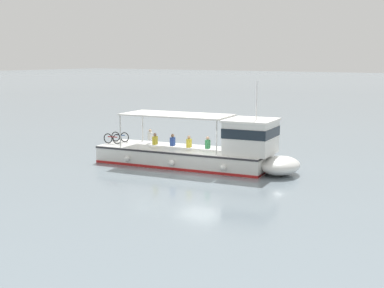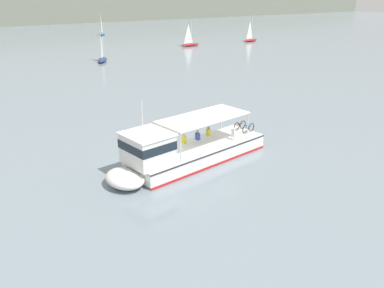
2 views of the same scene
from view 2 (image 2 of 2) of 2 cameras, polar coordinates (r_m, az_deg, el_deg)
The scene contains 6 objects.
ground_plane at distance 28.60m, azimuth -3.97°, elevation -2.41°, with size 400.00×400.00×0.00m, color gray.
ferry_main at distance 27.28m, azimuth -1.60°, elevation -1.26°, with size 13.03×4.89×5.32m.
sailboat_outer_anchorage at distance 115.68m, azimuth -12.87°, elevation 15.39°, with size 3.58×4.87×5.40m.
sailboat_far_left at distance 71.11m, azimuth -12.84°, elevation 11.96°, with size 3.59×4.86×5.40m.
sailboat_near_starboard at distance 89.53m, azimuth -0.26°, elevation 14.31°, with size 4.90×1.77×5.40m.
sailboat_off_stern at distance 98.95m, azimuth 8.44°, elevation 14.76°, with size 4.99×2.44×5.40m.
Camera 2 is at (-12.71, -22.90, 11.49)m, focal length 36.92 mm.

